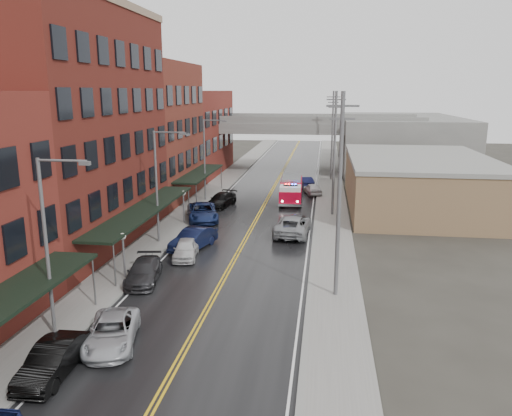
{
  "coord_description": "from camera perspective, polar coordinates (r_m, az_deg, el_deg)",
  "views": [
    {
      "loc": [
        6.31,
        -13.24,
        12.02
      ],
      "look_at": [
        1.06,
        24.63,
        3.0
      ],
      "focal_mm": 35.0,
      "sensor_mm": 36.0,
      "label": 1
    }
  ],
  "objects": [
    {
      "name": "utility_pole_1",
      "position": [
        48.58,
        8.95,
        6.36
      ],
      "size": [
        1.8,
        0.24,
        12.0
      ],
      "color": "#59595B",
      "rests_on": "ground"
    },
    {
      "name": "street_lamp_2",
      "position": [
        55.19,
        -5.67,
        6.1
      ],
      "size": [
        2.64,
        0.22,
        9.0
      ],
      "color": "#59595B",
      "rests_on": "ground"
    },
    {
      "name": "parked_car_left_6",
      "position": [
        47.39,
        -6.14,
        -0.48
      ],
      "size": [
        4.32,
        6.38,
        1.62
      ],
      "primitive_type": "imported",
      "rotation": [
        0.0,
        0.0,
        0.3
      ],
      "color": "navy",
      "rests_on": "ground"
    },
    {
      "name": "parked_car_right_3",
      "position": [
        64.0,
        5.61,
        3.01
      ],
      "size": [
        2.66,
        4.37,
        1.36
      ],
      "primitive_type": "imported",
      "rotation": [
        0.0,
        0.0,
        3.46
      ],
      "color": "black",
      "rests_on": "ground"
    },
    {
      "name": "awning_1",
      "position": [
        39.81,
        -12.61,
        -0.16
      ],
      "size": [
        2.6,
        18.0,
        3.09
      ],
      "color": "black",
      "rests_on": "ground"
    },
    {
      "name": "parked_car_left_1",
      "position": [
        24.02,
        -22.22,
        -15.82
      ],
      "size": [
        1.73,
        4.5,
        1.46
      ],
      "primitive_type": "imported",
      "rotation": [
        0.0,
        0.0,
        0.04
      ],
      "color": "black",
      "rests_on": "ground"
    },
    {
      "name": "tan_building",
      "position": [
        54.94,
        17.95,
        2.65
      ],
      "size": [
        14.0,
        22.0,
        5.0
      ],
      "primitive_type": "cube",
      "color": "#8F734D",
      "rests_on": "ground"
    },
    {
      "name": "road",
      "position": [
        45.31,
        -0.39,
        -2.09
      ],
      "size": [
        11.0,
        160.0,
        0.02
      ],
      "primitive_type": "cube",
      "color": "black",
      "rests_on": "ground"
    },
    {
      "name": "brick_building_far",
      "position": [
        74.13,
        -7.55,
        8.51
      ],
      "size": [
        9.0,
        20.0,
        12.0
      ],
      "primitive_type": "cube",
      "color": "maroon",
      "rests_on": "ground"
    },
    {
      "name": "parked_car_right_1",
      "position": [
        44.57,
        4.73,
        -1.53
      ],
      "size": [
        2.59,
        4.82,
        1.33
      ],
      "primitive_type": "imported",
      "rotation": [
        0.0,
        0.0,
        2.98
      ],
      "color": "#29292C",
      "rests_on": "ground"
    },
    {
      "name": "curb_left",
      "position": [
        46.42,
        -7.31,
        -1.74
      ],
      "size": [
        0.3,
        160.0,
        0.15
      ],
      "primitive_type": "cube",
      "color": "gray",
      "rests_on": "ground"
    },
    {
      "name": "parked_car_left_5",
      "position": [
        39.02,
        -7.18,
        -3.54
      ],
      "size": [
        3.05,
        5.15,
        1.6
      ],
      "primitive_type": "imported",
      "rotation": [
        0.0,
        0.0,
        -0.3
      ],
      "color": "black",
      "rests_on": "ground"
    },
    {
      "name": "fire_truck",
      "position": [
        54.93,
        4.03,
        2.15
      ],
      "size": [
        3.16,
        7.39,
        2.67
      ],
      "rotation": [
        0.0,
        0.0,
        0.04
      ],
      "color": "#B30823",
      "rests_on": "ground"
    },
    {
      "name": "utility_pole_0",
      "position": [
        28.82,
        9.51,
        1.66
      ],
      "size": [
        1.8,
        0.24,
        12.0
      ],
      "color": "#59595B",
      "rests_on": "ground"
    },
    {
      "name": "parked_car_left_2",
      "position": [
        25.72,
        -16.14,
        -13.45
      ],
      "size": [
        3.37,
        5.27,
        1.35
      ],
      "primitive_type": "imported",
      "rotation": [
        0.0,
        0.0,
        0.25
      ],
      "color": "#A9ABB1",
      "rests_on": "ground"
    },
    {
      "name": "parked_car_right_0",
      "position": [
        42.59,
        4.23,
        -2.0
      ],
      "size": [
        3.15,
        6.13,
        1.65
      ],
      "primitive_type": "imported",
      "rotation": [
        0.0,
        0.0,
        3.07
      ],
      "color": "gray",
      "rests_on": "ground"
    },
    {
      "name": "sidewalk_right",
      "position": [
        44.87,
        8.88,
        -2.33
      ],
      "size": [
        3.0,
        160.0,
        0.15
      ],
      "primitive_type": "cube",
      "color": "slate",
      "rests_on": "ground"
    },
    {
      "name": "parked_car_left_7",
      "position": [
        52.94,
        -3.99,
        0.92
      ],
      "size": [
        3.0,
        5.27,
        1.44
      ],
      "primitive_type": "imported",
      "rotation": [
        0.0,
        0.0,
        -0.21
      ],
      "color": "black",
      "rests_on": "ground"
    },
    {
      "name": "curb_right",
      "position": [
        44.86,
        6.77,
        -2.26
      ],
      "size": [
        0.3,
        160.0,
        0.15
      ],
      "primitive_type": "cube",
      "color": "gray",
      "rests_on": "ground"
    },
    {
      "name": "parked_car_right_2",
      "position": [
        59.33,
        6.49,
        2.18
      ],
      "size": [
        2.54,
        4.29,
        1.37
      ],
      "primitive_type": "imported",
      "rotation": [
        0.0,
        0.0,
        3.39
      ],
      "color": "#BCBCBC",
      "rests_on": "ground"
    },
    {
      "name": "right_far_block",
      "position": [
        84.43,
        15.95,
        7.32
      ],
      "size": [
        18.0,
        30.0,
        8.0
      ],
      "primitive_type": "cube",
      "color": "slate",
      "rests_on": "ground"
    },
    {
      "name": "street_lamp_0",
      "position": [
        25.75,
        -22.46,
        -3.15
      ],
      "size": [
        2.64,
        0.22,
        9.0
      ],
      "color": "#59595B",
      "rests_on": "ground"
    },
    {
      "name": "globe_lamp_1",
      "position": [
        33.33,
        -14.95,
        -4.12
      ],
      "size": [
        0.44,
        0.44,
        3.12
      ],
      "color": "#59595B",
      "rests_on": "ground"
    },
    {
      "name": "brick_building_b",
      "position": [
        41.31,
        -20.69,
        8.24
      ],
      "size": [
        9.0,
        20.0,
        18.0
      ],
      "primitive_type": "cube",
      "color": "#562016",
      "rests_on": "ground"
    },
    {
      "name": "sidewalk_left",
      "position": [
        46.88,
        -9.26,
        -1.66
      ],
      "size": [
        3.0,
        160.0,
        0.15
      ],
      "primitive_type": "cube",
      "color": "slate",
      "rests_on": "ground"
    },
    {
      "name": "parked_car_left_4",
      "position": [
        37.06,
        -8.04,
        -4.65
      ],
      "size": [
        2.23,
        4.3,
        1.4
      ],
      "primitive_type": "imported",
      "rotation": [
        0.0,
        0.0,
        0.15
      ],
      "color": "silver",
      "rests_on": "ground"
    },
    {
      "name": "overpass",
      "position": [
        75.74,
        3.13,
        8.69
      ],
      "size": [
        40.0,
        10.0,
        7.5
      ],
      "color": "slate",
      "rests_on": "ground"
    },
    {
      "name": "globe_lamp_2",
      "position": [
        46.1,
        -8.29,
        0.98
      ],
      "size": [
        0.44,
        0.44,
        3.12
      ],
      "color": "#59595B",
      "rests_on": "ground"
    },
    {
      "name": "street_lamp_1",
      "position": [
        39.98,
        -11.01,
        3.19
      ],
      "size": [
        2.64,
        0.22,
        9.0
      ],
      "color": "#59595B",
      "rests_on": "ground"
    },
    {
      "name": "utility_pole_2",
      "position": [
        68.48,
        8.71,
        8.34
      ],
      "size": [
        1.8,
        0.24,
        12.0
      ],
      "color": "#59595B",
      "rests_on": "ground"
    },
    {
      "name": "brick_building_c",
      "position": [
        57.38,
        -12.25,
        8.46
      ],
      "size": [
        9.0,
        15.0,
        15.0
      ],
      "primitive_type": "cube",
      "color": "maroon",
      "rests_on": "ground"
    },
    {
      "name": "awning_2",
      "position": [
        56.21,
        -6.43,
        3.94
      ],
      "size": [
        2.6,
        13.0,
        3.09
      ],
      "color": "black",
      "rests_on": "ground"
    },
    {
      "name": "parked_car_left_3",
      "position": [
        33.07,
        -12.72,
        -7.11
      ],
      "size": [
        2.7,
        5.0,
        1.37
      ],
      "primitive_type": "imported",
      "rotation": [
        0.0,
        0.0,
        0.17
      ],
      "color": "#28282B",
      "rests_on": "ground"
    }
  ]
}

